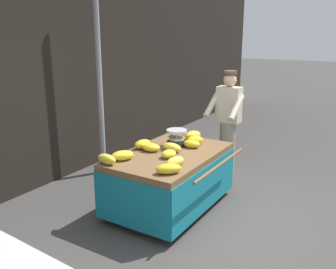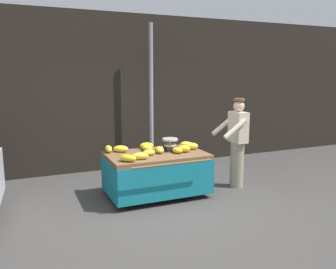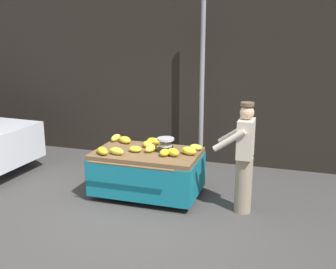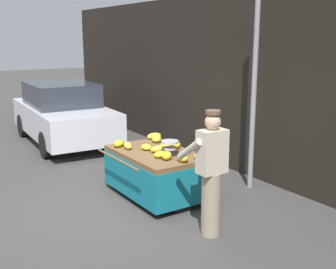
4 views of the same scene
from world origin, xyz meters
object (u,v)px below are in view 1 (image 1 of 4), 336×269
banana_bunch_6 (172,147)px  banana_bunch_9 (192,144)px  street_pole (99,76)px  banana_bunch_11 (123,155)px  banana_bunch_5 (177,133)px  banana_bunch_10 (195,140)px  vendor_person (228,123)px  weighing_scale (177,138)px  banana_bunch_1 (175,162)px  banana_bunch_2 (169,169)px  banana_bunch_4 (151,148)px  banana_bunch_3 (169,154)px  banana_bunch_7 (143,144)px  banana_bunch_0 (107,159)px  banana_bunch_8 (193,135)px  banana_cart (170,168)px

banana_bunch_6 → banana_bunch_9: (0.28, -0.14, -0.00)m
street_pole → banana_bunch_11: street_pole is taller
banana_bunch_6 → banana_bunch_5: bearing=24.9°
banana_bunch_5 → banana_bunch_10: 0.51m
banana_bunch_6 → vendor_person: (1.54, -0.14, 0.04)m
weighing_scale → banana_bunch_1: bearing=-151.0°
banana_bunch_2 → banana_bunch_11: banana_bunch_11 is taller
banana_bunch_4 → banana_bunch_6: bearing=-58.1°
banana_bunch_3 → banana_bunch_5: (0.92, 0.41, -0.00)m
banana_bunch_10 → banana_bunch_7: bearing=135.0°
banana_bunch_4 → banana_bunch_5: banana_bunch_4 is taller
banana_bunch_2 → banana_bunch_5: (1.38, 0.69, -0.01)m
banana_bunch_4 → banana_bunch_6: size_ratio=0.84×
banana_bunch_0 → banana_bunch_11: bearing=-19.2°
weighing_scale → banana_bunch_4: size_ratio=1.16×
banana_bunch_5 → weighing_scale: bearing=-150.8°
banana_bunch_5 → banana_bunch_9: size_ratio=0.98×
banana_bunch_2 → banana_bunch_7: size_ratio=1.14×
banana_bunch_9 → banana_bunch_10: size_ratio=0.99×
banana_bunch_2 → banana_bunch_8: size_ratio=1.11×
banana_bunch_8 → banana_bunch_11: 1.29m
banana_bunch_5 → banana_bunch_8: banana_bunch_8 is taller
banana_bunch_11 → banana_bunch_9: bearing=-28.3°
banana_bunch_3 → banana_bunch_4: 0.34m
banana_bunch_0 → banana_bunch_4: (0.68, -0.18, -0.01)m
banana_cart → banana_bunch_9: (0.35, -0.13, 0.26)m
banana_cart → banana_bunch_3: 0.32m
banana_bunch_6 → banana_bunch_9: size_ratio=1.22×
banana_bunch_2 → banana_bunch_7: (0.60, 0.78, 0.00)m
street_pole → vendor_person: bearing=-58.8°
street_pole → banana_bunch_2: (-1.16, -2.01, -0.79)m
weighing_scale → banana_bunch_7: 0.48m
banana_cart → banana_bunch_2: banana_bunch_2 is taller
banana_bunch_1 → banana_bunch_7: banana_bunch_7 is taller
banana_cart → banana_bunch_5: bearing=23.7°
banana_bunch_4 → banana_bunch_0: bearing=165.2°
street_pole → banana_bunch_3: bearing=-112.1°
weighing_scale → banana_bunch_6: (-0.23, -0.07, -0.06)m
banana_bunch_9 → banana_bunch_1: bearing=-166.3°
street_pole → banana_bunch_11: bearing=-129.7°
banana_bunch_2 → banana_bunch_3: (0.46, 0.28, -0.01)m
street_pole → banana_bunch_1: bearing=-115.5°
street_pole → banana_bunch_4: 1.72m
banana_bunch_3 → banana_bunch_8: 0.89m
banana_cart → banana_bunch_7: 0.49m
banana_bunch_8 → banana_bunch_0: bearing=165.3°
street_pole → banana_bunch_11: (-1.07, -1.29, -0.78)m
banana_cart → banana_bunch_4: bearing=107.9°
street_pole → banana_bunch_1: (-0.93, -1.96, -0.78)m
banana_cart → banana_bunch_8: banana_bunch_8 is taller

